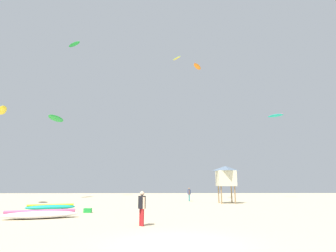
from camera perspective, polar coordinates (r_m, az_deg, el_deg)
name	(u,v)px	position (r m, az deg, el deg)	size (l,w,h in m)	color
ground_plane	(177,244)	(10.51, 1.85, -23.22)	(120.00, 120.00, 0.00)	beige
person_foreground	(142,205)	(14.65, -5.45, -16.10)	(0.39, 0.50, 1.71)	#B21E23
person_midground	(189,193)	(36.15, 4.40, -13.77)	(0.37, 0.55, 1.66)	teal
kite_grounded_near	(51,207)	(25.58, -23.17, -15.22)	(4.04, 2.51, 0.48)	#19B29E
kite_grounded_mid	(41,214)	(19.42, -24.94, -16.28)	(4.54, 2.76, 0.55)	white
lifeguard_tower	(226,176)	(32.42, 11.91, -10.05)	(2.30, 2.30, 4.15)	#8C704C
cooler_box	(88,210)	(22.22, -16.31, -16.47)	(0.56, 0.36, 0.32)	green
kite_aloft_0	(197,67)	(41.65, 6.11, 12.18)	(1.71, 2.32, 0.53)	orange
kite_aloft_1	(276,116)	(48.26, 21.42, 2.03)	(2.34, 2.24, 0.47)	#19B29E
kite_aloft_2	(177,58)	(51.60, 1.81, 13.87)	(1.73, 2.01, 0.47)	yellow
kite_aloft_3	(56,118)	(47.32, -22.21, 1.45)	(1.77, 4.53, 0.85)	green
kite_aloft_4	(74,44)	(55.06, -18.88, 15.76)	(3.05, 2.74, 0.35)	green
kite_aloft_5	(2,110)	(35.16, -31.15, 2.81)	(2.49, 3.60, 0.87)	yellow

